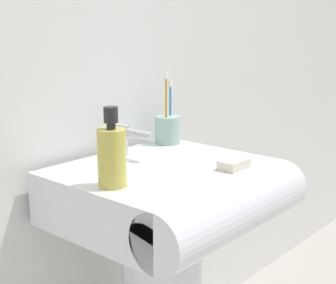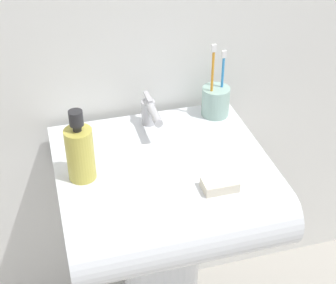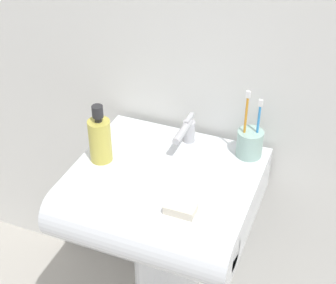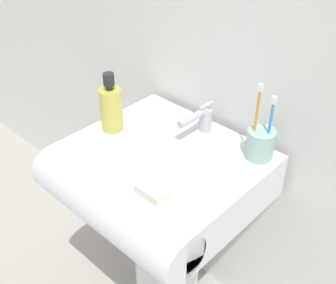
% 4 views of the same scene
% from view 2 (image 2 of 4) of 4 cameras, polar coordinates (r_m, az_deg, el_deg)
% --- Properties ---
extents(sink_pedestal, '(0.22, 0.22, 0.60)m').
position_cam_2_polar(sink_pedestal, '(1.58, -0.73, -14.42)').
color(sink_pedestal, white).
rests_on(sink_pedestal, ground).
extents(sink_basin, '(0.52, 0.49, 0.14)m').
position_cam_2_polar(sink_basin, '(1.28, -0.25, -5.42)').
color(sink_basin, white).
rests_on(sink_basin, sink_pedestal).
extents(faucet, '(0.04, 0.14, 0.09)m').
position_cam_2_polar(faucet, '(1.37, -2.01, 3.37)').
color(faucet, '#B7B7BC').
rests_on(faucet, sink_basin).
extents(toothbrush_cup, '(0.08, 0.08, 0.22)m').
position_cam_2_polar(toothbrush_cup, '(1.43, 5.30, 4.61)').
color(toothbrush_cup, '#99BFB2').
rests_on(toothbrush_cup, sink_basin).
extents(soap_bottle, '(0.06, 0.06, 0.18)m').
position_cam_2_polar(soap_bottle, '(1.19, -9.72, -1.10)').
color(soap_bottle, gold).
rests_on(soap_bottle, sink_basin).
extents(bar_soap, '(0.08, 0.05, 0.02)m').
position_cam_2_polar(bar_soap, '(1.18, 5.76, -4.71)').
color(bar_soap, silver).
rests_on(bar_soap, sink_basin).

